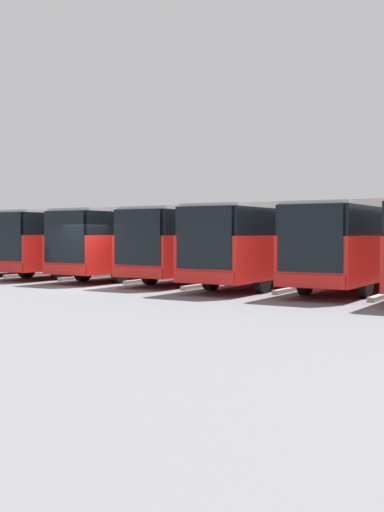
% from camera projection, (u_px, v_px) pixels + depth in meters
% --- Properties ---
extents(ground_plane, '(600.00, 600.00, 0.00)m').
position_uv_depth(ground_plane, '(89.00, 287.00, 25.45)').
color(ground_plane, slate).
extents(bus_1, '(3.53, 12.57, 3.18)m').
position_uv_depth(bus_1, '(367.00, 243.00, 25.01)').
color(bus_1, red).
rests_on(bus_1, ground_plane).
extents(curb_divider_1, '(0.73, 5.37, 0.15)m').
position_uv_depth(curb_divider_1, '(303.00, 287.00, 24.66)').
color(curb_divider_1, '#9E9E99').
rests_on(curb_divider_1, ground_plane).
extents(bus_2, '(3.53, 12.57, 3.18)m').
position_uv_depth(bus_2, '(278.00, 242.00, 26.68)').
color(bus_2, red).
rests_on(bus_2, ground_plane).
extents(curb_divider_2, '(0.73, 5.37, 0.15)m').
position_uv_depth(curb_divider_2, '(218.00, 284.00, 26.34)').
color(curb_divider_2, '#9E9E99').
rests_on(curb_divider_2, ground_plane).
extents(bus_3, '(3.53, 12.57, 3.18)m').
position_uv_depth(bus_3, '(217.00, 241.00, 29.40)').
color(bus_3, red).
rests_on(bus_3, ground_plane).
extents(curb_divider_3, '(0.73, 5.37, 0.15)m').
position_uv_depth(curb_divider_3, '(161.00, 279.00, 29.06)').
color(curb_divider_3, '#9E9E99').
rests_on(curb_divider_3, ground_plane).
extents(bus_4, '(3.53, 12.57, 3.18)m').
position_uv_depth(bus_4, '(151.00, 241.00, 31.23)').
color(bus_4, red).
rests_on(bus_4, ground_plane).
extents(curb_divider_4, '(0.73, 5.37, 0.15)m').
position_uv_depth(curb_divider_4, '(98.00, 276.00, 30.89)').
color(curb_divider_4, '#9E9E99').
rests_on(curb_divider_4, ground_plane).
extents(bus_5, '(3.53, 12.57, 3.18)m').
position_uv_depth(bus_5, '(95.00, 240.00, 33.19)').
color(bus_5, red).
rests_on(bus_5, ground_plane).
extents(curb_divider_5, '(0.73, 5.37, 0.15)m').
position_uv_depth(curb_divider_5, '(45.00, 274.00, 32.85)').
color(curb_divider_5, '#9E9E99').
rests_on(curb_divider_5, ground_plane).
extents(bus_6, '(3.53, 12.57, 3.18)m').
position_uv_depth(bus_6, '(59.00, 240.00, 35.90)').
color(bus_6, red).
rests_on(bus_6, ground_plane).
extents(curb_divider_6, '(0.73, 5.37, 0.15)m').
position_uv_depth(curb_divider_6, '(12.00, 270.00, 35.56)').
color(curb_divider_6, '#9E9E99').
rests_on(curb_divider_6, ground_plane).
extents(bus_7, '(3.53, 12.57, 3.18)m').
position_uv_depth(bus_7, '(10.00, 239.00, 37.62)').
color(bus_7, red).
rests_on(bus_7, ground_plane).
extents(station_building, '(44.59, 16.61, 4.28)m').
position_uv_depth(station_building, '(356.00, 233.00, 47.24)').
color(station_building, beige).
rests_on(station_building, ground_plane).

